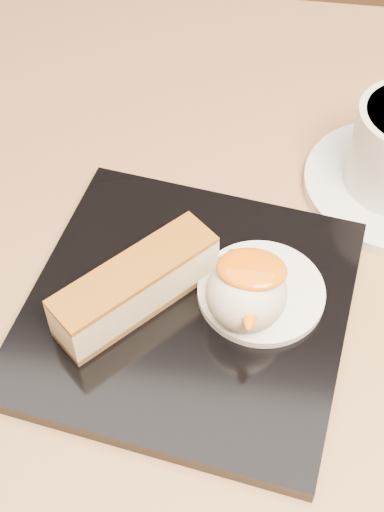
% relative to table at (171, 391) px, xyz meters
% --- Properties ---
extents(table, '(0.80, 0.80, 0.72)m').
position_rel_table_xyz_m(table, '(0.00, 0.00, 0.00)').
color(table, black).
rests_on(table, ground).
extents(dessert_plate, '(0.25, 0.25, 0.01)m').
position_rel_table_xyz_m(dessert_plate, '(0.02, -0.02, 0.16)').
color(dessert_plate, black).
rests_on(dessert_plate, table).
extents(cheesecake, '(0.11, 0.11, 0.04)m').
position_rel_table_xyz_m(cheesecake, '(-0.02, -0.02, 0.19)').
color(cheesecake, brown).
rests_on(cheesecake, dessert_plate).
extents(cream_smear, '(0.09, 0.09, 0.01)m').
position_rel_table_xyz_m(cream_smear, '(0.07, -0.00, 0.17)').
color(cream_smear, white).
rests_on(cream_smear, dessert_plate).
extents(ice_cream_scoop, '(0.05, 0.05, 0.05)m').
position_rel_table_xyz_m(ice_cream_scoop, '(0.06, -0.02, 0.19)').
color(ice_cream_scoop, white).
rests_on(ice_cream_scoop, cream_smear).
extents(mango_sauce, '(0.05, 0.03, 0.01)m').
position_rel_table_xyz_m(mango_sauce, '(0.06, -0.02, 0.22)').
color(mango_sauce, orange).
rests_on(mango_sauce, ice_cream_scoop).
extents(mint_sprig, '(0.04, 0.03, 0.00)m').
position_rel_table_xyz_m(mint_sprig, '(0.04, 0.02, 0.17)').
color(mint_sprig, '#287C3C').
rests_on(mint_sprig, cream_smear).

